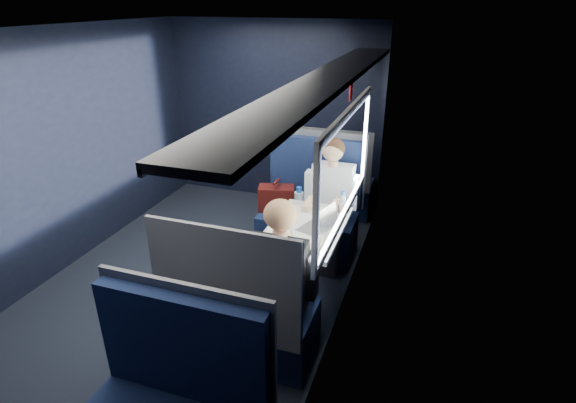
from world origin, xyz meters
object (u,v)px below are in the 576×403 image
(cup, at_px, (342,205))
(bottle_small, at_px, (342,203))
(table, at_px, (303,234))
(man, at_px, (330,198))
(seat_bay_near, at_px, (308,213))
(woman, at_px, (283,272))
(seat_row_front, at_px, (330,184))
(seat_bay_far, at_px, (243,315))
(laptop, at_px, (321,223))

(cup, bearing_deg, bottle_small, -80.13)
(table, height_order, man, man)
(seat_bay_near, xyz_separation_m, woman, (0.27, -1.58, 0.30))
(seat_bay_near, bearing_deg, bottle_small, -46.71)
(table, xyz_separation_m, seat_row_front, (-0.18, 1.80, -0.25))
(seat_bay_far, bearing_deg, seat_row_front, 90.00)
(table, xyz_separation_m, seat_bay_near, (-0.20, 0.87, -0.24))
(seat_bay_far, xyz_separation_m, laptop, (0.34, 0.86, 0.38))
(table, distance_m, laptop, 0.21)
(seat_bay_far, height_order, laptop, seat_bay_far)
(woman, bearing_deg, seat_bay_near, 99.72)
(seat_bay_near, distance_m, seat_bay_far, 1.75)
(man, bearing_deg, table, -95.52)
(man, relative_size, cup, 16.45)
(seat_row_front, height_order, man, man)
(seat_row_front, bearing_deg, bottle_small, -72.75)
(seat_bay_near, distance_m, cup, 0.72)
(cup, bearing_deg, seat_bay_near, 136.23)
(table, relative_size, woman, 0.76)
(seat_row_front, xyz_separation_m, woman, (0.25, -2.50, 0.32))
(seat_row_front, height_order, laptop, seat_row_front)
(seat_bay_far, xyz_separation_m, seat_row_front, (0.00, 2.67, -0.00))
(table, height_order, seat_row_front, seat_row_front)
(seat_row_front, xyz_separation_m, laptop, (0.34, -1.81, 0.39))
(woman, height_order, cup, woman)
(table, distance_m, bottle_small, 0.49)
(table, xyz_separation_m, woman, (0.07, -0.71, 0.06))
(bottle_small, bearing_deg, seat_row_front, 107.25)
(seat_bay_far, relative_size, cup, 15.68)
(man, distance_m, woman, 1.41)
(seat_bay_near, xyz_separation_m, laptop, (0.36, -0.88, 0.37))
(table, relative_size, seat_bay_far, 0.79)
(seat_bay_near, relative_size, man, 0.95)
(woman, bearing_deg, table, 95.45)
(laptop, height_order, bottle_small, laptop)
(seat_row_front, bearing_deg, man, -77.17)
(seat_bay_near, distance_m, woman, 1.63)
(man, height_order, laptop, man)
(bottle_small, bearing_deg, man, 120.88)
(laptop, relative_size, cup, 4.17)
(table, distance_m, seat_bay_far, 0.93)
(seat_bay_near, xyz_separation_m, man, (0.27, -0.17, 0.29))
(seat_row_front, height_order, cup, seat_row_front)
(seat_row_front, distance_m, woman, 2.54)
(woman, bearing_deg, bottle_small, 80.18)
(table, bearing_deg, laptop, -3.84)
(bottle_small, distance_m, cup, 0.08)
(seat_bay_near, xyz_separation_m, seat_row_front, (0.02, 0.93, -0.02))
(seat_bay_far, xyz_separation_m, woman, (0.25, 0.17, 0.31))
(table, bearing_deg, seat_bay_near, 103.10)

